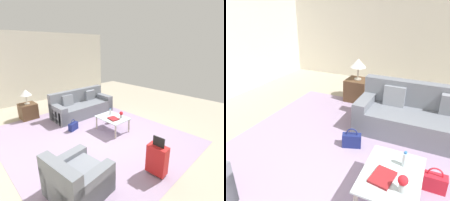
# 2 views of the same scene
# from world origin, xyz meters

# --- Properties ---
(wall_right) EXTENTS (0.12, 8.00, 3.10)m
(wall_right) POSITION_xyz_m (5.06, 0.00, 1.55)
(wall_right) COLOR beige
(wall_right) RESTS_ON ground
(area_rug) EXTENTS (5.20, 4.40, 0.01)m
(area_rug) POSITION_xyz_m (0.60, 0.20, 0.00)
(area_rug) COLOR #9984A3
(area_rug) RESTS_ON ground
(couch) EXTENTS (0.92, 2.24, 0.93)m
(couch) POSITION_xyz_m (2.20, -0.60, 0.31)
(couch) COLOR slate
(couch) RESTS_ON ground
(coffee_table) EXTENTS (0.93, 0.67, 0.45)m
(coffee_table) POSITION_xyz_m (0.40, -0.50, 0.38)
(coffee_table) COLOR silver
(coffee_table) RESTS_ON ground
(water_bottle) EXTENTS (0.06, 0.06, 0.20)m
(water_bottle) POSITION_xyz_m (0.60, -0.60, 0.54)
(water_bottle) COLOR silver
(water_bottle) RESTS_ON coffee_table
(coffee_table_book) EXTENTS (0.35, 0.28, 0.03)m
(coffee_table_book) POSITION_xyz_m (0.28, -0.42, 0.46)
(coffee_table_book) COLOR maroon
(coffee_table_book) RESTS_ON coffee_table
(flower_vase) EXTENTS (0.11, 0.11, 0.21)m
(flower_vase) POSITION_xyz_m (0.18, -0.65, 0.57)
(flower_vase) COLOR #B2B7BC
(flower_vase) RESTS_ON coffee_table
(side_table) EXTENTS (0.54, 0.54, 0.55)m
(side_table) POSITION_xyz_m (3.20, 1.00, 0.27)
(side_table) COLOR #513823
(side_table) RESTS_ON ground
(table_lamp) EXTENTS (0.38, 0.38, 0.52)m
(table_lamp) POSITION_xyz_m (3.20, 1.00, 0.95)
(table_lamp) COLOR #ADA899
(table_lamp) RESTS_ON side_table
(handbag_navy) EXTENTS (0.24, 0.35, 0.36)m
(handbag_navy) POSITION_xyz_m (1.27, 0.35, 0.13)
(handbag_navy) COLOR navy
(handbag_navy) RESTS_ON ground
(handbag_red) EXTENTS (0.15, 0.32, 0.36)m
(handbag_red) POSITION_xyz_m (0.84, -0.98, 0.13)
(handbag_red) COLOR red
(handbag_red) RESTS_ON ground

